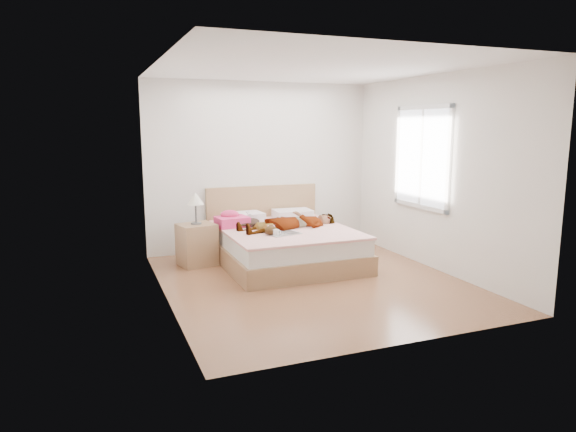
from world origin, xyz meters
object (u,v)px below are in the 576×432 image
Objects in this scene: phone at (248,213)px; bed at (283,243)px; plush_toy at (271,230)px; woman at (291,220)px; magazine at (284,233)px; nightstand at (197,241)px; towel at (232,220)px; coffee_mug at (276,233)px.

phone is 0.04× the size of bed.
plush_toy is (0.07, -0.77, -0.11)m from phone.
phone is at bearing 95.14° from plush_toy.
phone is (-0.50, 0.40, 0.07)m from woman.
nightstand is (-1.02, 0.74, -0.18)m from magazine.
towel is 0.92m from coffee_mug.
towel reaches higher than coffee_mug.
woman reaches higher than phone.
nightstand is at bearing -176.91° from towel.
towel is 0.92m from magazine.
bed is 0.53m from magazine.
magazine is 1.92× the size of plush_toy.
magazine is at bearing -83.46° from phone.
phone is 0.78m from plush_toy.
bed is at bearing -51.07° from phone.
woman is at bearing 57.39° from magazine.
magazine is at bearing 29.16° from coffee_mug.
towel is at bearing 113.77° from coffee_mug.
nightstand reaches higher than coffee_mug.
coffee_mug is 1.22m from nightstand.
plush_toy is at bearing -60.03° from woman.
coffee_mug is (-0.14, -0.08, 0.04)m from magazine.
bed is 0.66m from coffee_mug.
bed reaches higher than plush_toy.
magazine is (0.25, -0.79, -0.17)m from phone.
magazine is at bearing -7.17° from plush_toy.
plush_toy reaches higher than coffee_mug.
phone is 0.37× the size of plush_toy.
towel is (-0.67, 0.32, 0.33)m from bed.
plush_toy reaches higher than magazine.
bed is at bearing 51.26° from plush_toy.
towel is at bearing 154.62° from bed.
phone reaches higher than coffee_mug.
plush_toy is (-0.18, 0.02, 0.06)m from magazine.
bed is 8.43× the size of plush_toy.
woman is at bearing 50.38° from coffee_mug.
bed is at bearing -131.23° from woman.
phone reaches higher than plush_toy.
magazine is at bearing -35.79° from nightstand.
nightstand is at bearing 144.21° from magazine.
woman is 3.28× the size of towel.
woman is 0.74× the size of bed.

